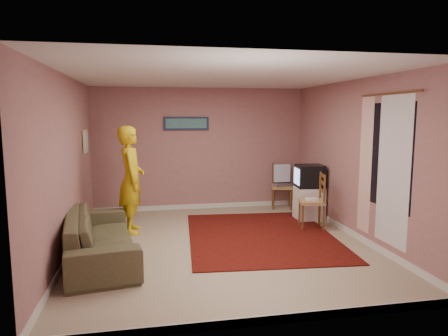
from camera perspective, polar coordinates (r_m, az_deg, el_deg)
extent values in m
plane|color=tan|center=(6.41, -0.37, -10.83)|extent=(5.00, 5.00, 0.00)
cube|color=#9F686D|center=(8.58, -3.38, 2.71)|extent=(4.50, 0.02, 2.60)
cube|color=#9F686D|center=(3.72, 6.58, -3.67)|extent=(4.50, 0.02, 2.60)
cube|color=#9F686D|center=(6.14, -21.52, 0.27)|extent=(0.02, 5.00, 2.60)
cube|color=#9F686D|center=(6.89, 18.36, 1.16)|extent=(0.02, 5.00, 2.60)
cube|color=silver|center=(6.11, -0.39, 12.98)|extent=(4.50, 5.00, 0.02)
cube|color=silver|center=(8.77, -3.31, -5.46)|extent=(4.50, 0.02, 0.10)
cube|color=silver|center=(4.16, 6.26, -20.80)|extent=(4.50, 0.02, 0.10)
cube|color=silver|center=(6.40, -20.88, -10.89)|extent=(0.02, 5.00, 0.10)
cube|color=silver|center=(7.13, 17.87, -8.88)|extent=(0.02, 5.00, 0.10)
cube|color=black|center=(6.11, 22.45, 1.61)|extent=(0.01, 1.10, 1.50)
cube|color=silver|center=(6.00, 23.03, -0.44)|extent=(0.01, 0.75, 2.10)
cube|color=white|center=(6.58, 19.55, 0.38)|extent=(0.01, 0.35, 2.10)
cylinder|color=brown|center=(6.06, 22.52, 9.81)|extent=(0.02, 1.40, 0.02)
cube|color=#151C3A|center=(8.49, -5.41, 6.36)|extent=(0.95, 0.03, 0.28)
cube|color=#2D597E|center=(8.47, -5.39, 6.36)|extent=(0.86, 0.01, 0.20)
cube|color=beige|center=(7.68, -19.19, 3.61)|extent=(0.03, 0.38, 0.42)
cube|color=#ADB9BD|center=(7.68, -19.04, 3.62)|extent=(0.01, 0.30, 0.34)
cube|color=black|center=(6.85, 5.26, -9.57)|extent=(2.62, 3.17, 0.02)
cube|color=white|center=(7.97, 12.03, -4.96)|extent=(0.50, 0.46, 0.64)
cube|color=black|center=(7.87, 12.14, -1.14)|extent=(0.54, 0.50, 0.44)
cube|color=#8CB2F2|center=(7.80, 10.36, -1.17)|extent=(0.06, 0.36, 0.31)
cube|color=#A3894F|center=(8.80, 8.25, -2.72)|extent=(0.53, 0.51, 0.05)
cube|color=brown|center=(8.76, 8.28, -1.12)|extent=(0.43, 0.16, 0.50)
cube|color=#AFAFB4|center=(8.79, 8.26, -2.35)|extent=(0.41, 0.32, 0.06)
cube|color=#87B4DD|center=(8.75, 8.29, -0.72)|extent=(0.36, 0.05, 0.38)
cube|color=#A3894F|center=(7.34, 12.41, -4.72)|extent=(0.52, 0.54, 0.05)
cube|color=brown|center=(7.29, 12.46, -2.73)|extent=(0.15, 0.45, 0.52)
cube|color=white|center=(7.33, 12.42, -4.35)|extent=(0.21, 0.15, 0.04)
imported|color=#4D4A2F|center=(5.96, -17.32, -9.27)|extent=(1.23, 2.39, 0.67)
imported|color=gold|center=(7.03, -13.10, -1.63)|extent=(0.47, 0.69, 1.85)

